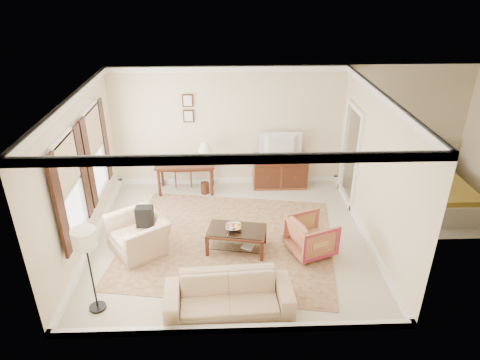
{
  "coord_description": "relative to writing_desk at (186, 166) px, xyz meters",
  "views": [
    {
      "loc": [
        -0.07,
        -7.14,
        4.92
      ],
      "look_at": [
        0.2,
        0.3,
        1.15
      ],
      "focal_mm": 32.0,
      "sensor_mm": 36.0,
      "label": 1
    }
  ],
  "objects": [
    {
      "name": "desk_chair",
      "position": [
        -0.09,
        0.35,
        -0.12
      ],
      "size": [
        0.5,
        0.5,
        1.05
      ],
      "primitive_type": null,
      "rotation": [
        0.0,
        0.0,
        0.12
      ],
      "color": "brown",
      "rests_on": "room_shell"
    },
    {
      "name": "book_a",
      "position": [
        1.1,
        -2.32,
        -0.47
      ],
      "size": [
        0.28,
        0.09,
        0.38
      ],
      "primitive_type": "imported",
      "rotation": [
        0.0,
        0.0,
        -0.2
      ],
      "color": "brown",
      "rests_on": "coffee_table"
    },
    {
      "name": "fruit_bowl",
      "position": [
        1.07,
        -2.44,
        -0.13
      ],
      "size": [
        0.42,
        0.42,
        0.1
      ],
      "primitive_type": "imported",
      "color": "silver",
      "rests_on": "coffee_table"
    },
    {
      "name": "backpack",
      "position": [
        -0.59,
        -2.26,
        0.06
      ],
      "size": [
        0.36,
        0.39,
        0.4
      ],
      "primitive_type": "cube",
      "rotation": [
        0.0,
        0.0,
        -0.96
      ],
      "color": "black",
      "rests_on": "club_armchair"
    },
    {
      "name": "annex_bedroom",
      "position": [
        5.51,
        -0.9,
        -0.31
      ],
      "size": [
        3.0,
        2.7,
        2.9
      ],
      "color": "beige",
      "rests_on": "ground"
    },
    {
      "name": "floor_lamp",
      "position": [
        -1.13,
        -3.95,
        0.6
      ],
      "size": [
        0.37,
        0.37,
        1.49
      ],
      "color": "black",
      "rests_on": "room_shell"
    },
    {
      "name": "writing_desk",
      "position": [
        0.0,
        0.0,
        0.0
      ],
      "size": [
        1.38,
        0.69,
        0.76
      ],
      "color": "#3C1C11",
      "rests_on": "room_shell"
    },
    {
      "name": "window_front",
      "position": [
        -1.68,
        -2.75,
        0.9
      ],
      "size": [
        0.12,
        1.56,
        1.8
      ],
      "primitive_type": null,
      "color": "#CCB284",
      "rests_on": "room_shell"
    },
    {
      "name": "rug",
      "position": [
        0.96,
        -2.16,
        -0.64
      ],
      "size": [
        4.56,
        4.07,
        0.01
      ],
      "primitive_type": "cube",
      "rotation": [
        0.0,
        0.0,
        -0.16
      ],
      "color": "brown",
      "rests_on": "room_shell"
    },
    {
      "name": "club_armchair",
      "position": [
        -0.72,
        -2.38,
        -0.18
      ],
      "size": [
        1.18,
        1.26,
        0.93
      ],
      "primitive_type": "imported",
      "rotation": [
        0.0,
        0.0,
        -0.95
      ],
      "color": "tan",
      "rests_on": "room_shell"
    },
    {
      "name": "window_rear",
      "position": [
        -1.68,
        -1.15,
        0.9
      ],
      "size": [
        0.12,
        1.56,
        1.8
      ],
      "primitive_type": null,
      "color": "#CCB284",
      "rests_on": "room_shell"
    },
    {
      "name": "sofa",
      "position": [
        0.96,
        -4.04,
        -0.25
      ],
      "size": [
        2.03,
        0.7,
        0.78
      ],
      "primitive_type": "imported",
      "rotation": [
        0.0,
        0.0,
        0.06
      ],
      "color": "tan",
      "rests_on": "room_shell"
    },
    {
      "name": "desk_lamp",
      "position": [
        0.48,
        0.0,
        0.36
      ],
      "size": [
        0.32,
        0.32,
        0.5
      ],
      "primitive_type": null,
      "color": "silver",
      "rests_on": "writing_desk"
    },
    {
      "name": "coffee_table",
      "position": [
        1.14,
        -2.44,
        -0.29
      ],
      "size": [
        1.18,
        0.82,
        0.46
      ],
      "rotation": [
        0.0,
        0.0,
        -0.18
      ],
      "color": "#3C1C11",
      "rests_on": "room_shell"
    },
    {
      "name": "striped_armchair",
      "position": [
        2.53,
        -2.58,
        -0.25
      ],
      "size": [
        0.95,
        0.98,
        0.8
      ],
      "primitive_type": "imported",
      "rotation": [
        0.0,
        0.0,
        1.94
      ],
      "color": "maroon",
      "rests_on": "room_shell"
    },
    {
      "name": "tv",
      "position": [
        2.27,
        0.14,
        0.64
      ],
      "size": [
        0.97,
        0.56,
        0.13
      ],
      "primitive_type": "imported",
      "rotation": [
        0.0,
        0.0,
        3.14
      ],
      "color": "black",
      "rests_on": "sideboard"
    },
    {
      "name": "framed_prints",
      "position": [
        0.1,
        0.42,
        1.29
      ],
      "size": [
        0.25,
        0.04,
        0.68
      ],
      "primitive_type": null,
      "color": "#3C1C11",
      "rests_on": "room_shell"
    },
    {
      "name": "book_b",
      "position": [
        1.27,
        -2.51,
        -0.47
      ],
      "size": [
        0.26,
        0.16,
        0.38
      ],
      "primitive_type": "imported",
      "rotation": [
        0.0,
        0.0,
        -0.49
      ],
      "color": "brown",
      "rests_on": "coffee_table"
    },
    {
      "name": "sideboard",
      "position": [
        2.27,
        0.16,
        -0.24
      ],
      "size": [
        1.31,
        0.5,
        0.8
      ],
      "primitive_type": "cube",
      "color": "brown",
      "rests_on": "room_shell"
    },
    {
      "name": "doorway",
      "position": [
        3.73,
        -0.55,
        0.43
      ],
      "size": [
        0.1,
        1.12,
        2.25
      ],
      "primitive_type": null,
      "color": "white",
      "rests_on": "room_shell"
    },
    {
      "name": "room_shell",
      "position": [
        1.02,
        -2.05,
        1.83
      ],
      "size": [
        5.51,
        5.01,
        2.91
      ],
      "color": "beige",
      "rests_on": "ground"
    }
  ]
}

